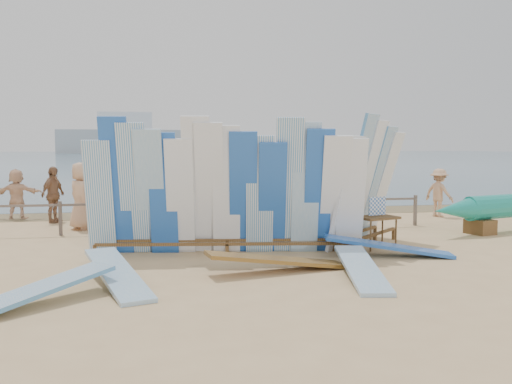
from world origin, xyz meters
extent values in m
plane|color=tan|center=(0.00, 0.00, 0.00)|extent=(160.00, 160.00, 0.00)
cube|color=#45667B|center=(0.00, 128.00, 0.00)|extent=(320.00, 240.00, 0.02)
cube|color=olive|center=(0.00, 7.20, 0.00)|extent=(40.00, 2.60, 0.01)
cube|color=#999EA3|center=(-12.00, 180.00, 4.02)|extent=(45.00, 8.00, 8.00)
cube|color=silver|center=(-12.00, 180.00, 11.02)|extent=(18.00, 6.00, 6.00)
cube|color=#6D5D52|center=(0.00, 3.00, 0.80)|extent=(12.00, 0.06, 0.06)
cube|color=#6D5D52|center=(-4.00, 3.00, 0.45)|extent=(0.08, 0.08, 0.90)
cube|color=#6D5D52|center=(-2.00, 3.00, 0.45)|extent=(0.08, 0.08, 0.90)
cube|color=#6D5D52|center=(0.00, 3.00, 0.45)|extent=(0.08, 0.08, 0.90)
cube|color=#6D5D52|center=(2.00, 3.00, 0.45)|extent=(0.08, 0.08, 0.90)
cube|color=#6D5D52|center=(4.00, 3.00, 0.45)|extent=(0.08, 0.08, 0.90)
cube|color=#6D5D52|center=(6.00, 3.00, 0.45)|extent=(0.08, 0.08, 0.90)
cube|color=brown|center=(-0.05, -0.52, 0.27)|extent=(5.50, 0.87, 0.06)
cube|color=brown|center=(0.02, -0.05, 0.27)|extent=(5.50, 0.87, 0.06)
cube|color=white|center=(-2.70, 0.11, 1.23)|extent=(0.66, 0.63, 2.47)
cube|color=blue|center=(-2.34, 0.06, 1.48)|extent=(0.68, 0.77, 2.95)
cube|color=white|center=(-1.99, 0.00, 1.41)|extent=(0.69, 0.82, 2.83)
cube|color=#81AECF|center=(-1.63, -0.05, 1.35)|extent=(0.70, 0.90, 2.69)
cube|color=blue|center=(-1.36, -0.09, 1.31)|extent=(0.67, 0.69, 2.63)
cube|color=white|center=(-1.01, -0.14, 1.25)|extent=(0.68, 0.77, 2.50)
cube|color=white|center=(-0.65, -0.19, 1.48)|extent=(0.71, 0.98, 2.96)
cube|color=white|center=(-0.39, -0.23, 1.41)|extent=(0.72, 1.03, 2.83)
cube|color=white|center=(-0.03, -0.28, 1.39)|extent=(0.69, 0.81, 2.77)
cube|color=blue|center=(0.32, -0.34, 1.32)|extent=(0.70, 0.87, 2.64)
cube|color=white|center=(0.68, -0.39, 1.28)|extent=(0.68, 0.74, 2.56)
cube|color=blue|center=(0.95, -0.43, 1.21)|extent=(0.69, 0.85, 2.42)
cube|color=white|center=(1.30, -0.48, 1.47)|extent=(0.69, 0.84, 2.94)
cube|color=#81AECF|center=(1.66, -0.53, 1.42)|extent=(0.68, 0.73, 2.84)
cube|color=blue|center=(1.93, -0.57, 1.35)|extent=(0.70, 0.87, 2.70)
cube|color=white|center=(2.28, -0.62, 1.28)|extent=(0.71, 0.95, 2.56)
cube|color=white|center=(2.64, -0.68, 1.25)|extent=(0.67, 0.72, 2.51)
cube|color=brown|center=(3.51, 0.06, 0.28)|extent=(1.67, 1.58, 0.07)
cube|color=brown|center=(3.18, 0.42, 0.28)|extent=(1.67, 1.58, 0.07)
cube|color=white|center=(2.58, -0.47, 1.28)|extent=(0.90, 0.90, 2.56)
cube|color=white|center=(2.97, -0.11, 1.53)|extent=(1.02, 1.03, 3.06)
cube|color=white|center=(3.35, 0.25, 1.47)|extent=(1.03, 1.04, 2.94)
cube|color=white|center=(3.74, 0.61, 1.41)|extent=(1.05, 1.06, 2.81)
cube|color=white|center=(4.06, 0.91, 1.34)|extent=(1.06, 1.07, 2.69)
cube|color=brown|center=(6.97, 1.21, 0.20)|extent=(0.71, 0.79, 0.39)
cone|color=teal|center=(6.02, 0.93, 0.70)|extent=(1.43, 0.96, 0.61)
cube|color=brown|center=(3.44, -0.21, 0.71)|extent=(1.04, 0.87, 0.05)
cube|color=white|center=(3.44, -0.21, 0.98)|extent=(0.46, 0.17, 0.42)
cube|color=blue|center=(3.32, -1.12, 0.00)|extent=(2.74, 1.17, 0.44)
cube|color=#81AECF|center=(2.09, -2.73, 0.00)|extent=(1.02, 2.75, 0.32)
cube|color=#81AECF|center=(-2.17, -2.53, 0.00)|extent=(1.35, 2.73, 0.40)
cube|color=olive|center=(0.70, -2.07, 0.00)|extent=(2.74, 0.97, 0.44)
cube|color=white|center=(-3.34, -3.62, 0.00)|extent=(2.36, 2.22, 0.42)
cube|color=red|center=(0.92, 3.72, 0.29)|extent=(0.56, 0.52, 0.05)
cube|color=red|center=(0.89, 3.94, 0.55)|extent=(0.52, 0.22, 0.50)
cube|color=red|center=(2.33, 3.53, 0.30)|extent=(0.58, 0.54, 0.05)
cube|color=red|center=(2.29, 3.75, 0.57)|extent=(0.54, 0.23, 0.52)
cube|color=red|center=(1.51, 3.84, 0.53)|extent=(0.45, 0.73, 0.53)
cube|color=red|center=(1.50, 4.13, 0.87)|extent=(0.44, 0.17, 0.34)
imported|color=#8C6042|center=(-4.63, 5.56, 0.86)|extent=(0.83, 1.10, 1.72)
imported|color=beige|center=(3.10, 3.61, 0.77)|extent=(0.65, 0.83, 1.53)
imported|color=tan|center=(7.72, 4.75, 0.80)|extent=(0.83, 1.11, 1.60)
imported|color=beige|center=(-0.62, 6.18, 0.86)|extent=(1.57, 1.39, 1.72)
imported|color=tan|center=(3.86, 5.62, 0.83)|extent=(0.47, 1.08, 1.65)
imported|color=tan|center=(3.60, 3.67, 0.92)|extent=(0.98, 0.68, 1.83)
imported|color=beige|center=(-5.93, 6.64, 0.81)|extent=(1.55, 0.68, 1.62)
imported|color=tan|center=(-3.60, 3.95, 0.94)|extent=(0.92, 1.00, 1.89)
imported|color=#8C6042|center=(5.28, 5.15, 0.94)|extent=(0.55, 1.13, 1.88)
imported|color=tan|center=(-2.33, 5.32, 0.89)|extent=(1.22, 0.71, 1.77)
imported|color=#8C6042|center=(-0.03, 5.57, 0.82)|extent=(0.55, 1.01, 1.64)
camera|label=1|loc=(-1.48, -11.77, 2.33)|focal=38.00mm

